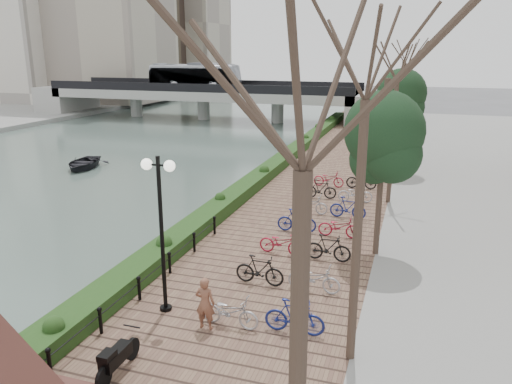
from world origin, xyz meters
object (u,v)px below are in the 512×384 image
at_px(motorcycle, 118,356).
at_px(pedestrian, 205,303).
at_px(boat, 83,163).
at_px(lamppost, 160,201).

distance_m(motorcycle, pedestrian, 2.76).
bearing_deg(motorcycle, boat, 128.65).
xyz_separation_m(motorcycle, pedestrian, (1.16, 2.48, 0.30)).
bearing_deg(boat, lamppost, -60.98).
relative_size(motorcycle, boat, 0.39).
height_order(motorcycle, pedestrian, pedestrian).
xyz_separation_m(lamppost, pedestrian, (1.54, -0.57, -2.61)).
bearing_deg(boat, motorcycle, -65.09).
xyz_separation_m(pedestrian, boat, (-16.68, 17.04, -0.85)).
relative_size(pedestrian, boat, 0.40).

